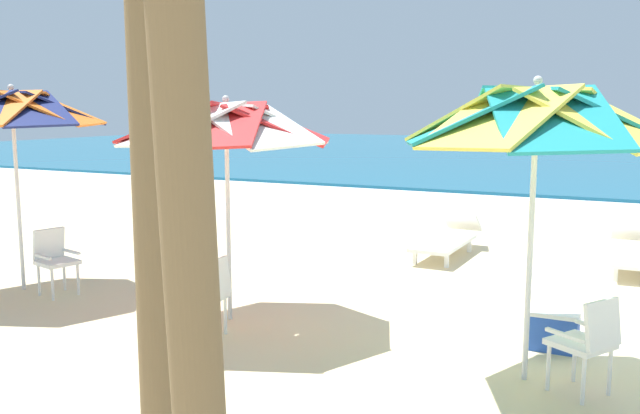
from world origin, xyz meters
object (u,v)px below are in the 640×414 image
(plastic_chair_1, at_px, (208,293))
(plastic_chair_0, at_px, (588,339))
(beach_umbrella_0, at_px, (536,120))
(sun_lounger_1, at_px, (633,251))
(plastic_chair_2, at_px, (55,257))
(beach_umbrella_2, at_px, (12,110))
(beach_umbrella_1, at_px, (226,126))
(sun_lounger_2, at_px, (447,239))
(cooler_box, at_px, (553,330))

(plastic_chair_1, bearing_deg, plastic_chair_0, 3.13)
(beach_umbrella_0, relative_size, plastic_chair_1, 3.12)
(sun_lounger_1, bearing_deg, beach_umbrella_0, -98.66)
(beach_umbrella_0, bearing_deg, plastic_chair_1, -174.00)
(plastic_chair_0, xyz_separation_m, plastic_chair_2, (-6.52, 0.32, 0.00))
(plastic_chair_0, xyz_separation_m, beach_umbrella_2, (-7.12, 0.31, 1.90))
(beach_umbrella_1, bearing_deg, sun_lounger_2, 73.24)
(beach_umbrella_2, height_order, sun_lounger_1, beach_umbrella_2)
(beach_umbrella_2, relative_size, cooler_box, 5.46)
(sun_lounger_1, bearing_deg, beach_umbrella_1, -131.31)
(plastic_chair_2, height_order, sun_lounger_2, plastic_chair_2)
(plastic_chair_0, relative_size, sun_lounger_2, 0.40)
(sun_lounger_2, bearing_deg, cooler_box, -60.59)
(beach_umbrella_0, height_order, beach_umbrella_1, beach_umbrella_0)
(plastic_chair_1, height_order, sun_lounger_1, plastic_chair_1)
(sun_lounger_2, bearing_deg, plastic_chair_0, -62.41)
(sun_lounger_2, relative_size, cooler_box, 4.33)
(plastic_chair_1, bearing_deg, sun_lounger_2, 76.93)
(beach_umbrella_0, relative_size, beach_umbrella_1, 1.05)
(plastic_chair_1, distance_m, sun_lounger_2, 5.23)
(beach_umbrella_2, xyz_separation_m, sun_lounger_1, (7.36, 4.83, -2.11))
(plastic_chair_2, bearing_deg, cooler_box, 6.85)
(sun_lounger_1, bearing_deg, plastic_chair_0, -92.70)
(plastic_chair_1, bearing_deg, sun_lounger_1, 53.37)
(beach_umbrella_1, xyz_separation_m, cooler_box, (3.50, 0.61, -2.03))
(beach_umbrella_1, height_order, plastic_chair_2, beach_umbrella_1)
(beach_umbrella_0, height_order, beach_umbrella_2, beach_umbrella_2)
(beach_umbrella_1, relative_size, plastic_chair_1, 2.96)
(plastic_chair_2, height_order, cooler_box, plastic_chair_2)
(beach_umbrella_0, height_order, sun_lounger_1, beach_umbrella_0)
(sun_lounger_2, bearing_deg, beach_umbrella_1, -106.76)
(beach_umbrella_0, bearing_deg, beach_umbrella_1, 174.76)
(sun_lounger_1, bearing_deg, plastic_chair_1, -126.63)
(beach_umbrella_0, xyz_separation_m, beach_umbrella_1, (-3.37, 0.31, -0.10))
(plastic_chair_0, relative_size, sun_lounger_1, 0.40)
(plastic_chair_1, bearing_deg, beach_umbrella_2, 171.32)
(beach_umbrella_0, bearing_deg, beach_umbrella_2, 178.45)
(beach_umbrella_0, xyz_separation_m, plastic_chair_0, (0.52, -0.13, -1.83))
(beach_umbrella_1, distance_m, plastic_chair_2, 3.16)
(sun_lounger_2, bearing_deg, sun_lounger_1, 5.31)
(plastic_chair_1, relative_size, plastic_chair_2, 1.00)
(plastic_chair_1, xyz_separation_m, cooler_box, (3.34, 1.26, -0.30))
(plastic_chair_1, relative_size, beach_umbrella_2, 0.32)
(plastic_chair_2, bearing_deg, sun_lounger_2, 48.98)
(plastic_chair_1, xyz_separation_m, sun_lounger_1, (3.98, 5.35, -0.22))
(plastic_chair_1, relative_size, sun_lounger_1, 0.40)
(beach_umbrella_0, xyz_separation_m, plastic_chair_1, (-3.21, -0.34, -1.83))
(beach_umbrella_0, height_order, cooler_box, beach_umbrella_0)
(sun_lounger_1, height_order, cooler_box, sun_lounger_1)
(plastic_chair_1, bearing_deg, cooler_box, 20.69)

